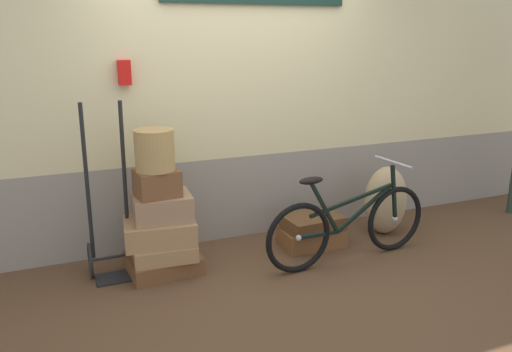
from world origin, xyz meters
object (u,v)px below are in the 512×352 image
Objects in this scene: bicycle at (349,225)px; suitcase_4 at (157,183)px; suitcase_5 at (311,236)px; burlap_sack at (386,200)px; suitcase_2 at (160,231)px; suitcase_3 at (162,207)px; suitcase_1 at (164,249)px; luggage_trolley at (111,235)px; wicker_basket at (155,150)px; suitcase_6 at (313,223)px; suitcase_0 at (163,263)px.

suitcase_4 is at bearing 165.71° from bicycle.
suitcase_5 is 0.85m from burlap_sack.
suitcase_2 is 1.60m from bicycle.
bicycle is (1.55, -0.40, -0.03)m from suitcase_2.
suitcase_2 is 0.20m from suitcase_3.
suitcase_1 is 0.74× the size of burlap_sack.
bicycle is at bearing -10.23° from suitcase_1.
suitcase_1 is 1.52× the size of suitcase_4.
suitcase_2 is at bearing 156.72° from suitcase_1.
burlap_sack reaches higher than suitcase_5.
luggage_trolley is at bearing 171.39° from suitcase_3.
suitcase_3 is 1.41× the size of wicker_basket.
suitcase_4 is 0.20× the size of bicycle.
suitcase_1 is 1.39m from suitcase_6.
suitcase_4 is (-0.02, 0.00, 0.57)m from suitcase_1.
suitcase_3 is 0.80× the size of suitcase_5.
suitcase_5 is (1.39, 0.02, -0.12)m from suitcase_1.
suitcase_0 is 1.25× the size of suitcase_3.
wicker_basket reaches higher than suitcase_0.
suitcase_1 is 1.58m from bicycle.
suitcase_6 is (-0.01, -0.03, 0.15)m from suitcase_5.
suitcase_3 is at bearing 27.59° from suitcase_4.
wicker_basket reaches higher than suitcase_5.
wicker_basket reaches higher than suitcase_1.
suitcase_4 is at bearing -179.46° from burlap_sack.
luggage_trolley is (-0.38, 0.11, -0.02)m from suitcase_2.
wicker_basket is (-0.04, -0.02, 0.48)m from suitcase_3.
suitcase_0 is at bearing 106.75° from suitcase_1.
suitcase_0 is 0.29m from suitcase_2.
wicker_basket reaches higher than suitcase_4.
suitcase_3 is at bearing -12.69° from luggage_trolley.
suitcase_1 is 0.84m from wicker_basket.
bicycle reaches higher than suitcase_3.
luggage_trolley reaches higher than suitcase_6.
burlap_sack is (2.21, 0.02, 0.13)m from suitcase_1.
suitcase_4 is at bearing -176.26° from suitcase_5.
suitcase_3 is 0.68× the size of burlap_sack.
suitcase_3 is 0.21m from suitcase_4.
suitcase_2 is at bearing 72.14° from suitcase_4.
suitcase_0 is 0.85× the size of burlap_sack.
suitcase_2 is at bearing 165.41° from bicycle.
suitcase_1 is at bearing -81.81° from suitcase_0.
suitcase_1 reaches higher than suitcase_5.
suitcase_4 reaches higher than suitcase_6.
suitcase_5 is at bearing -5.72° from suitcase_4.
suitcase_5 is at bearing 0.57° from wicker_basket.
bicycle reaches higher than suitcase_6.
bicycle is at bearing -69.59° from suitcase_5.
burlap_sack reaches higher than suitcase_2.
bicycle is at bearing -19.43° from suitcase_0.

